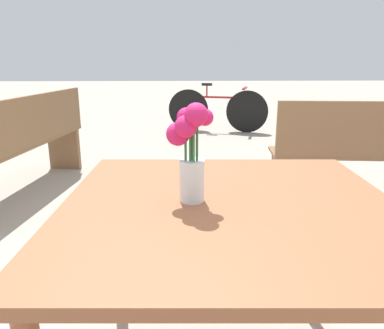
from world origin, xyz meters
TOP-DOWN VIEW (x-y plane):
  - table_front at (0.00, 0.00)m, footprint 1.00×1.00m
  - flower_vase at (-0.11, 0.01)m, footprint 0.13×0.12m
  - bench_near at (-1.41, 2.09)m, footprint 0.61×1.76m
  - bicycle at (0.48, 5.01)m, footprint 1.57×0.57m

SIDE VIEW (x-z plane):
  - bicycle at x=0.48m, z-range -0.04..0.73m
  - bench_near at x=-1.41m, z-range 0.04..0.89m
  - table_front at x=0.00m, z-range 0.28..1.00m
  - flower_vase at x=-0.11m, z-range 0.73..1.02m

